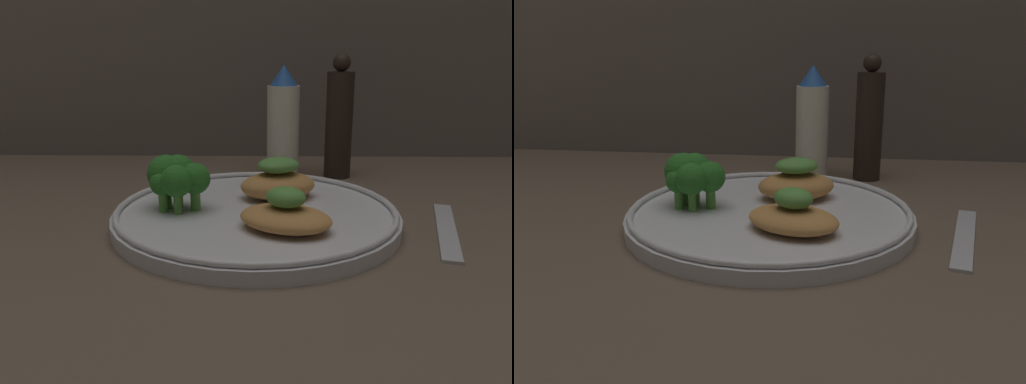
% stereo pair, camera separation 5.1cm
% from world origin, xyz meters
% --- Properties ---
extents(ground_plane, '(1.80, 1.80, 0.01)m').
position_xyz_m(ground_plane, '(0.00, 0.00, -0.01)').
color(ground_plane, brown).
extents(plate, '(0.29, 0.29, 0.02)m').
position_xyz_m(plate, '(0.00, 0.00, 0.01)').
color(plate, silver).
rests_on(plate, ground_plane).
extents(grilled_meat_front, '(0.11, 0.09, 0.04)m').
position_xyz_m(grilled_meat_front, '(0.03, -0.06, 0.03)').
color(grilled_meat_front, '#BC7F42').
rests_on(grilled_meat_front, plate).
extents(grilled_meat_middle, '(0.10, 0.09, 0.05)m').
position_xyz_m(grilled_meat_middle, '(0.02, 0.05, 0.03)').
color(grilled_meat_middle, '#BC7F42').
rests_on(grilled_meat_middle, plate).
extents(broccoli_bunch, '(0.07, 0.06, 0.06)m').
position_xyz_m(broccoli_bunch, '(-0.08, 0.00, 0.05)').
color(broccoli_bunch, '#4C8E38').
rests_on(broccoli_bunch, plate).
extents(sauce_bottle, '(0.04, 0.04, 0.15)m').
position_xyz_m(sauce_bottle, '(0.03, 0.20, 0.07)').
color(sauce_bottle, silver).
rests_on(sauce_bottle, ground_plane).
extents(pepper_grinder, '(0.04, 0.04, 0.17)m').
position_xyz_m(pepper_grinder, '(0.11, 0.20, 0.08)').
color(pepper_grinder, black).
rests_on(pepper_grinder, ground_plane).
extents(fork, '(0.06, 0.16, 0.01)m').
position_xyz_m(fork, '(0.19, -0.02, 0.00)').
color(fork, '#B2B2B7').
rests_on(fork, ground_plane).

